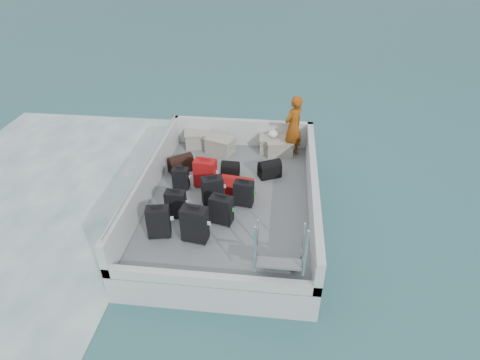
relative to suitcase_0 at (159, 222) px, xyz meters
The scene contains 24 objects.
ground 2.00m from the suitcase_0, 50.27° to the left, with size 160.00×160.00×0.00m, color #184354.
wake_foam 4.03m from the suitcase_0, 159.67° to the left, with size 10.00×10.00×0.00m, color white.
ferry_hull 1.88m from the suitcase_0, 50.27° to the left, with size 3.60×5.00×0.60m, color silver.
deck 1.80m from the suitcase_0, 50.27° to the left, with size 3.30×4.70×0.02m, color slate.
deck_fittings 1.81m from the suitcase_0, 35.13° to the left, with size 3.60×5.00×0.90m.
suitcase_0 is the anchor object (origin of this frame).
suitcase_1 0.64m from the suitcase_0, 74.55° to the left, with size 0.39×0.22×0.59m, color black.
suitcase_2 1.59m from the suitcase_0, 88.81° to the left, with size 0.35×0.21×0.51m, color black.
suitcase_3 0.69m from the suitcase_0, ahead, with size 0.47×0.27×0.71m, color black.
suitcase_4 1.38m from the suitcase_0, 53.75° to the left, with size 0.43×0.25×0.63m, color black.
suitcase_5 1.84m from the suitcase_0, 72.66° to the left, with size 0.47×0.28×0.65m, color #B40D16.
suitcase_6 1.21m from the suitcase_0, 25.92° to the left, with size 0.43×0.25×0.60m, color black.
suitcase_7 1.85m from the suitcase_0, 38.08° to the left, with size 0.40×0.23×0.56m, color black.
suitcase_8 1.99m from the suitcase_0, 51.71° to the left, with size 0.47×0.72×0.28m, color #B40D16.
duffel_0 2.32m from the suitcase_0, 93.64° to the left, with size 0.56×0.30×0.32m, color black, non-canonical shape.
duffel_1 2.40m from the suitcase_0, 64.12° to the left, with size 0.40×0.30×0.32m, color black, non-canonical shape.
duffel_2 3.01m from the suitcase_0, 49.93° to the left, with size 0.50×0.30×0.32m, color black, non-canonical shape.
crate_0 3.54m from the suitcase_0, 89.71° to the left, with size 0.64×0.44×0.38m, color #A4A08F.
crate_1 3.35m from the suitcase_0, 79.03° to the left, with size 0.65×0.45×0.39m, color #A4A08F.
crate_2 3.99m from the suitcase_0, 60.75° to the left, with size 0.63×0.44×0.38m, color #A4A08F.
crate_3 3.97m from the suitcase_0, 57.56° to the left, with size 0.63×0.43×0.38m, color #A4A08F.
yellow_bag 4.23m from the suitcase_0, 57.32° to the left, with size 0.28×0.26×0.22m, color gold.
white_bag 3.99m from the suitcase_0, 60.75° to the left, with size 0.24×0.24×0.18m, color white.
passenger 4.16m from the suitcase_0, 54.03° to the left, with size 0.58×0.37×1.56m, color #CC5D13.
Camera 1 is at (1.00, -6.89, 5.65)m, focal length 30.00 mm.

